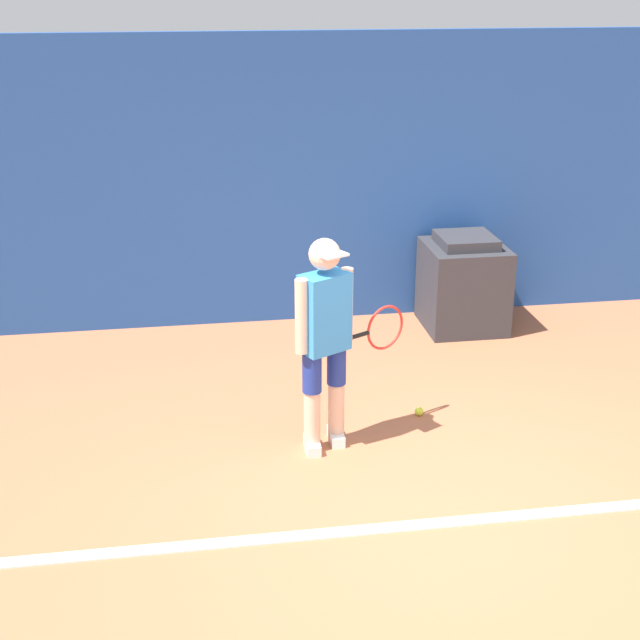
{
  "coord_description": "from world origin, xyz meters",
  "views": [
    {
      "loc": [
        -1.5,
        -4.59,
        3.26
      ],
      "look_at": [
        -0.58,
        1.3,
        0.92
      ],
      "focal_mm": 50.0,
      "sensor_mm": 36.0,
      "label": 1
    }
  ],
  "objects": [
    {
      "name": "tennis_ball",
      "position": [
        0.23,
        1.45,
        0.03
      ],
      "size": [
        0.07,
        0.07,
        0.07
      ],
      "color": "#D1E533",
      "rests_on": "ground_plane"
    },
    {
      "name": "back_wall",
      "position": [
        0.0,
        3.72,
        1.38
      ],
      "size": [
        24.0,
        0.1,
        2.76
      ],
      "color": "#234C99",
      "rests_on": "ground_plane"
    },
    {
      "name": "covered_chair",
      "position": [
        1.12,
        3.23,
        0.44
      ],
      "size": [
        0.75,
        0.77,
        0.92
      ],
      "color": "#333338",
      "rests_on": "ground_plane"
    },
    {
      "name": "tennis_player",
      "position": [
        -0.57,
        1.11,
        0.87
      ],
      "size": [
        0.88,
        0.54,
        1.58
      ],
      "rotation": [
        0.0,
        0.0,
        0.49
      ],
      "color": "beige",
      "rests_on": "ground_plane"
    },
    {
      "name": "ground_plane",
      "position": [
        0.0,
        0.0,
        0.0
      ],
      "size": [
        24.0,
        24.0,
        0.0
      ],
      "primitive_type": "plane",
      "color": "#B76642"
    },
    {
      "name": "court_baseline",
      "position": [
        0.0,
        0.0,
        0.01
      ],
      "size": [
        21.6,
        0.1,
        0.01
      ],
      "color": "white",
      "rests_on": "ground_plane"
    }
  ]
}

